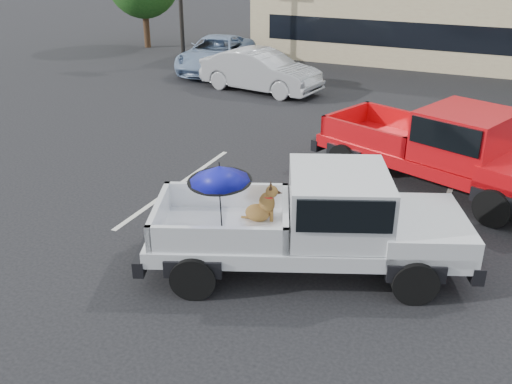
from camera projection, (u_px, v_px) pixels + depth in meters
ground at (258, 250)px, 10.89m from camera, size 90.00×90.00×0.00m
stripe_left at (178, 185)px, 13.67m from camera, size 0.12×5.00×0.01m
stripe_right at (435, 235)px, 11.43m from camera, size 0.12×5.00×0.01m
silver_pickup at (324, 217)px, 9.83m from camera, size 6.01×3.95×2.06m
red_pickup at (456, 147)px, 12.94m from camera, size 6.36×4.10×1.98m
silver_sedan at (261, 71)px, 21.53m from camera, size 4.91×2.40×1.55m
blue_suv at (216, 54)px, 24.77m from camera, size 3.27×5.56×1.45m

